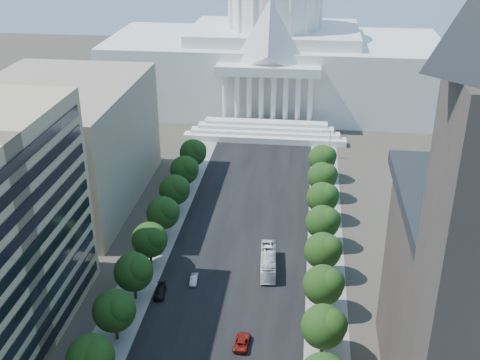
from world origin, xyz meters
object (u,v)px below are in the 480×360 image
at_px(car_silver, 194,280).
at_px(car_dark_b, 160,292).
at_px(city_bus, 268,261).
at_px(car_red, 242,342).

bearing_deg(car_silver, car_dark_b, -142.77).
height_order(car_dark_b, city_bus, city_bus).
distance_m(car_silver, car_dark_b, 7.69).
bearing_deg(city_bus, car_dark_b, -153.79).
distance_m(car_red, city_bus, 24.68).
xyz_separation_m(car_silver, city_bus, (14.61, 6.76, 1.14)).
distance_m(car_red, car_dark_b, 21.79).
bearing_deg(city_bus, car_silver, -159.05).
distance_m(car_silver, car_red, 21.38).
distance_m(car_silver, city_bus, 16.14).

